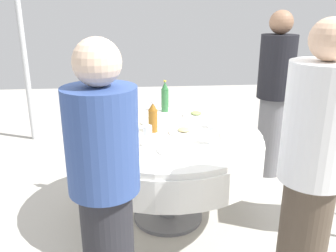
# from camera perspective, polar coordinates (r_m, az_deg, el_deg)

# --- Properties ---
(ground_plane) EXTENTS (10.00, 10.00, 0.00)m
(ground_plane) POSITION_cam_1_polar(r_m,az_deg,el_deg) (3.04, 0.00, -14.31)
(ground_plane) COLOR #B7B2A8
(dining_table) EXTENTS (1.45, 1.45, 0.74)m
(dining_table) POSITION_cam_1_polar(r_m,az_deg,el_deg) (2.77, 0.00, -3.95)
(dining_table) COLOR white
(dining_table) RESTS_ON ground_plane
(bottle_green_right) EXTENTS (0.07, 0.07, 0.29)m
(bottle_green_right) POSITION_cam_1_polar(r_m,az_deg,el_deg) (3.23, -0.50, 4.65)
(bottle_green_right) COLOR #2D6B38
(bottle_green_right) RESTS_ON dining_table
(bottle_amber_inner) EXTENTS (0.07, 0.07, 0.28)m
(bottle_amber_inner) POSITION_cam_1_polar(r_m,az_deg,el_deg) (2.93, -5.79, 3.01)
(bottle_amber_inner) COLOR #8C5619
(bottle_amber_inner) RESTS_ON dining_table
(bottle_dark_green_far) EXTENTS (0.07, 0.07, 0.24)m
(bottle_dark_green_far) POSITION_cam_1_polar(r_m,az_deg,el_deg) (3.02, -10.48, 2.88)
(bottle_dark_green_far) COLOR #194728
(bottle_dark_green_far) RESTS_ON dining_table
(bottle_amber_front) EXTENTS (0.07, 0.07, 0.24)m
(bottle_amber_front) POSITION_cam_1_polar(r_m,az_deg,el_deg) (2.71, -2.43, 1.31)
(bottle_amber_front) COLOR #8C5619
(bottle_amber_front) RESTS_ON dining_table
(bottle_dark_green_near) EXTENTS (0.07, 0.07, 0.28)m
(bottle_dark_green_near) POSITION_cam_1_polar(r_m,az_deg,el_deg) (2.73, -7.24, 1.76)
(bottle_dark_green_near) COLOR #194728
(bottle_dark_green_near) RESTS_ON dining_table
(wine_glass_front) EXTENTS (0.07, 0.07, 0.13)m
(wine_glass_front) POSITION_cam_1_polar(r_m,az_deg,el_deg) (2.81, 8.03, 1.46)
(wine_glass_front) COLOR white
(wine_glass_front) RESTS_ON dining_table
(wine_glass_near) EXTENTS (0.06, 0.06, 0.15)m
(wine_glass_near) POSITION_cam_1_polar(r_m,az_deg,el_deg) (2.42, -3.31, -0.83)
(wine_glass_near) COLOR white
(wine_glass_near) RESTS_ON dining_table
(wine_glass_west) EXTENTS (0.07, 0.07, 0.13)m
(wine_glass_west) POSITION_cam_1_polar(r_m,az_deg,el_deg) (2.48, 7.20, -0.93)
(wine_glass_west) COLOR white
(wine_glass_west) RESTS_ON dining_table
(plate_left) EXTENTS (0.23, 0.23, 0.04)m
(plate_left) POSITION_cam_1_polar(r_m,az_deg,el_deg) (2.71, 2.57, -0.87)
(plate_left) COLOR white
(plate_left) RESTS_ON dining_table
(plate_north) EXTENTS (0.23, 0.23, 0.04)m
(plate_north) POSITION_cam_1_polar(r_m,az_deg,el_deg) (3.13, 4.51, 1.83)
(plate_north) COLOR white
(plate_north) RESTS_ON dining_table
(plate_mid) EXTENTS (0.24, 0.24, 0.02)m
(plate_mid) POSITION_cam_1_polar(r_m,az_deg,el_deg) (2.93, -2.07, 0.62)
(plate_mid) COLOR white
(plate_mid) RESTS_ON dining_table
(plate_rear) EXTENTS (0.23, 0.23, 0.02)m
(plate_rear) POSITION_cam_1_polar(r_m,az_deg,el_deg) (2.37, 0.99, -3.84)
(plate_rear) COLOR white
(plate_rear) RESTS_ON dining_table
(spoon_inner) EXTENTS (0.13, 0.15, 0.00)m
(spoon_inner) POSITION_cam_1_polar(r_m,az_deg,el_deg) (2.29, -4.81, -4.89)
(spoon_inner) COLOR silver
(spoon_inner) RESTS_ON dining_table
(folded_napkin) EXTENTS (0.14, 0.14, 0.02)m
(folded_napkin) POSITION_cam_1_polar(r_m,az_deg,el_deg) (2.66, 9.80, -1.46)
(folded_napkin) COLOR white
(folded_napkin) RESTS_ON dining_table
(person_right) EXTENTS (0.34, 0.34, 1.54)m
(person_right) POSITION_cam_1_polar(r_m,az_deg,el_deg) (1.78, -10.02, -10.39)
(person_right) COLOR #26262B
(person_right) RESTS_ON ground_plane
(person_inner) EXTENTS (0.34, 0.34, 1.63)m
(person_inner) POSITION_cam_1_polar(r_m,az_deg,el_deg) (3.62, 16.67, 5.07)
(person_inner) COLOR slate
(person_inner) RESTS_ON ground_plane
(person_far) EXTENTS (0.34, 0.34, 1.61)m
(person_far) POSITION_cam_1_polar(r_m,az_deg,el_deg) (1.97, 22.03, -7.19)
(person_far) COLOR #4C3F33
(person_far) RESTS_ON ground_plane
(chair_west) EXTENTS (0.47, 0.47, 0.87)m
(chair_west) POSITION_cam_1_polar(r_m,az_deg,el_deg) (2.95, 24.55, -5.86)
(chair_west) COLOR #99999E
(chair_west) RESTS_ON ground_plane
(tent_pole_secondary) EXTENTS (0.07, 0.07, 2.70)m
(tent_pole_secondary) POSITION_cam_1_polar(r_m,az_deg,el_deg) (4.73, -22.42, 13.58)
(tent_pole_secondary) COLOR #B2B5B7
(tent_pole_secondary) RESTS_ON ground_plane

